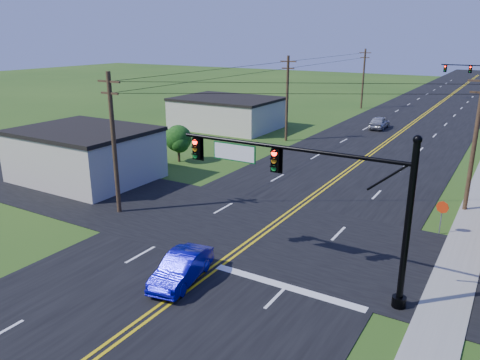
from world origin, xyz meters
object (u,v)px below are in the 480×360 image
Objects in this scene: signal_mast_main at (306,185)px; signal_mast_far at (476,74)px; stop_sign at (442,211)px; blue_car at (182,269)px.

signal_mast_main is 1.03× the size of signal_mast_far.
signal_mast_main reaches higher than stop_sign.
signal_mast_far is 63.26m from stop_sign.
signal_mast_far is at bearing 106.65° from stop_sign.
signal_mast_main is 72.00m from signal_mast_far.
stop_sign is (9.43, 12.04, 0.79)m from blue_car.
stop_sign is at bearing 62.51° from signal_mast_main.
signal_mast_main is at bearing 22.83° from blue_car.
signal_mast_far is at bearing 89.92° from signal_mast_main.
stop_sign is at bearing 42.01° from blue_car.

